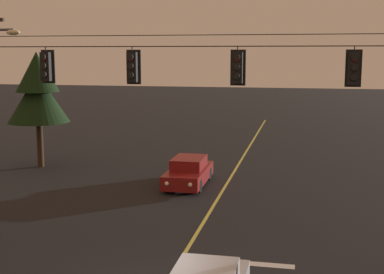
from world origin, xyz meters
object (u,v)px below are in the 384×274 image
at_px(traffic_light_left_inner, 132,67).
at_px(tree_verge_near, 38,91).
at_px(traffic_light_centre, 237,68).
at_px(traffic_light_leftmost, 46,67).
at_px(traffic_light_right_inner, 354,68).
at_px(car_oncoming_lead, 188,172).

relative_size(traffic_light_left_inner, tree_verge_near, 0.18).
distance_m(traffic_light_centre, tree_verge_near, 17.29).
bearing_deg(traffic_light_leftmost, traffic_light_left_inner, 0.00).
distance_m(traffic_light_left_inner, tree_verge_near, 14.93).
bearing_deg(traffic_light_right_inner, traffic_light_left_inner, 180.00).
height_order(traffic_light_left_inner, traffic_light_centre, same).
xyz_separation_m(traffic_light_left_inner, tree_verge_near, (-9.44, 11.44, -1.70)).
relative_size(traffic_light_leftmost, traffic_light_left_inner, 1.00).
xyz_separation_m(traffic_light_leftmost, traffic_light_left_inner, (3.03, 0.00, 0.00)).
relative_size(traffic_light_right_inner, car_oncoming_lead, 0.28).
distance_m(traffic_light_centre, car_oncoming_lead, 11.08).
distance_m(traffic_light_leftmost, car_oncoming_lead, 10.91).
distance_m(traffic_light_leftmost, traffic_light_left_inner, 3.03).
height_order(traffic_light_centre, car_oncoming_lead, traffic_light_centre).
bearing_deg(traffic_light_right_inner, car_oncoming_lead, 127.94).
distance_m(traffic_light_centre, traffic_light_right_inner, 3.48).
distance_m(traffic_light_leftmost, traffic_light_centre, 6.44).
relative_size(car_oncoming_lead, tree_verge_near, 0.67).
distance_m(traffic_light_right_inner, car_oncoming_lead, 12.62).
bearing_deg(car_oncoming_lead, tree_verge_near, 165.19).
relative_size(traffic_light_leftmost, car_oncoming_lead, 0.28).
relative_size(traffic_light_left_inner, traffic_light_right_inner, 1.00).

